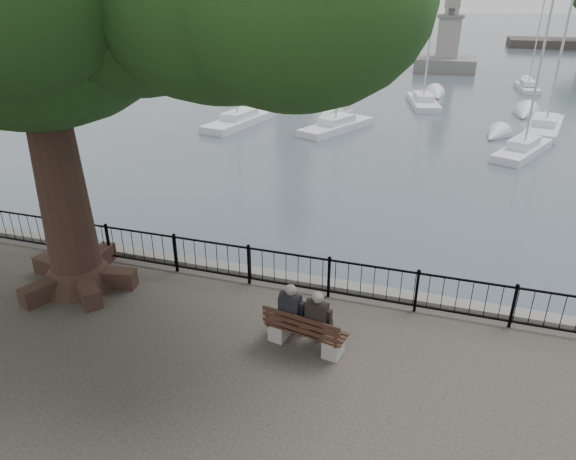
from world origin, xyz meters
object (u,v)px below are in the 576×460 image
at_px(person_right, 320,322).
at_px(lion_monument, 447,48).
at_px(bench, 305,334).
at_px(person_left, 293,314).

distance_m(person_right, lion_monument, 49.39).
relative_size(bench, person_left, 1.24).
height_order(person_left, lion_monument, lion_monument).
distance_m(person_left, person_right, 0.58).
xyz_separation_m(bench, lion_monument, (1.01, 49.43, 0.89)).
bearing_deg(lion_monument, person_right, -90.84).
height_order(person_right, lion_monument, lion_monument).
bearing_deg(lion_monument, bench, -91.17).
bearing_deg(person_right, person_left, 169.99).
bearing_deg(person_right, lion_monument, 89.16).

